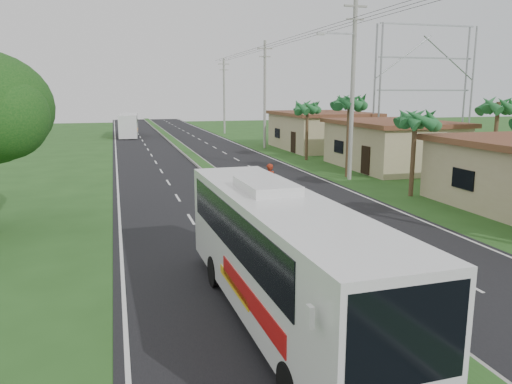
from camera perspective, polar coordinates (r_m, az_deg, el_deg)
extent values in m
plane|color=#264F1D|center=(15.28, 11.78, -11.28)|extent=(180.00, 180.00, 0.00)
cube|color=black|center=(33.63, -4.05, 1.36)|extent=(14.00, 160.00, 0.02)
cube|color=gray|center=(33.62, -4.05, 1.51)|extent=(1.20, 160.00, 0.17)
cube|color=#264F1D|center=(33.60, -4.06, 1.66)|extent=(0.95, 160.00, 0.02)
cube|color=silver|center=(32.96, -15.53, 0.75)|extent=(0.12, 160.00, 0.01)
cube|color=silver|center=(35.58, 6.58, 1.85)|extent=(0.12, 160.00, 0.01)
cube|color=tan|center=(40.40, 15.21, 5.05)|extent=(7.00, 10.00, 3.35)
cube|color=#5B2B20|center=(40.25, 15.34, 7.65)|extent=(7.60, 10.60, 0.32)
cube|color=tan|center=(52.84, 7.39, 6.82)|extent=(8.00, 11.00, 3.50)
cube|color=#5B2B20|center=(52.72, 7.45, 8.89)|extent=(8.60, 11.60, 0.32)
cylinder|color=#473321|center=(29.48, 17.50, 3.96)|extent=(0.26, 0.26, 4.60)
cylinder|color=#473321|center=(35.19, 10.48, 6.07)|extent=(0.26, 0.26, 5.40)
cylinder|color=#473321|center=(43.63, 5.83, 6.78)|extent=(0.26, 0.26, 4.80)
cylinder|color=#473321|center=(36.73, 25.64, 5.20)|extent=(0.26, 0.26, 5.20)
sphere|color=#103D12|center=(21.85, -26.85, 7.73)|extent=(3.40, 3.40, 3.40)
cylinder|color=gray|center=(34.03, 10.97, 11.44)|extent=(0.28, 0.28, 12.00)
cube|color=gray|center=(34.45, 11.32, 20.12)|extent=(1.60, 0.12, 0.12)
cube|color=gray|center=(34.33, 11.26, 18.80)|extent=(1.20, 0.10, 0.10)
cube|color=gray|center=(33.71, 9.29, 17.46)|extent=(2.40, 0.10, 0.10)
cylinder|color=gray|center=(52.68, 1.01, 10.98)|extent=(0.28, 0.28, 11.00)
cube|color=gray|center=(52.87, 1.03, 16.08)|extent=(1.60, 0.12, 0.12)
cube|color=gray|center=(52.81, 1.03, 15.22)|extent=(1.20, 0.10, 0.10)
cylinder|color=gray|center=(72.07, -3.66, 10.86)|extent=(0.28, 0.28, 10.50)
cube|color=gray|center=(72.17, -3.71, 14.39)|extent=(1.60, 0.12, 0.12)
cube|color=gray|center=(72.13, -3.70, 13.76)|extent=(1.20, 0.10, 0.10)
cylinder|color=gray|center=(48.18, 13.96, 11.22)|extent=(0.18, 0.18, 12.00)
cylinder|color=gray|center=(53.80, 23.43, 10.61)|extent=(0.18, 0.18, 12.00)
cylinder|color=gray|center=(49.05, 13.38, 11.25)|extent=(0.18, 0.18, 12.00)
cylinder|color=gray|center=(54.59, 22.76, 10.66)|extent=(0.18, 0.18, 12.00)
cube|color=gray|center=(51.23, 18.64, 10.96)|extent=(10.00, 0.14, 0.14)
cube|color=gray|center=(51.33, 18.86, 14.30)|extent=(10.00, 0.14, 0.14)
cube|color=gray|center=(51.61, 19.08, 17.62)|extent=(10.00, 0.14, 0.14)
cube|color=silver|center=(12.57, 2.77, -7.14)|extent=(2.58, 10.92, 2.85)
cube|color=black|center=(12.88, 1.96, -3.77)|extent=(2.57, 8.75, 1.14)
cube|color=black|center=(7.96, 16.77, -15.45)|extent=(2.04, 0.20, 1.60)
cube|color=#B60F0F|center=(11.82, 4.60, -11.34)|extent=(2.45, 4.77, 0.50)
cube|color=yellow|center=(13.08, 2.32, -10.10)|extent=(2.39, 2.78, 0.23)
cube|color=silver|center=(13.17, 1.21, 0.71)|extent=(1.33, 2.21, 0.25)
cylinder|color=black|center=(10.73, 14.90, -18.93)|extent=(0.32, 0.95, 0.94)
cylinder|color=black|center=(15.38, -4.69, -9.04)|extent=(0.32, 0.95, 0.94)
cylinder|color=black|center=(15.92, 2.58, -8.29)|extent=(0.32, 0.95, 0.94)
cube|color=white|center=(69.05, -14.34, 7.45)|extent=(2.84, 10.39, 2.86)
cube|color=black|center=(69.45, -14.36, 8.18)|extent=(2.73, 7.72, 0.97)
cube|color=orange|center=(68.19, -14.34, 6.95)|extent=(2.57, 5.04, 0.31)
cylinder|color=black|center=(64.94, -15.27, 6.17)|extent=(0.32, 0.87, 0.86)
cylinder|color=black|center=(64.87, -13.52, 6.25)|extent=(0.32, 0.87, 0.86)
cylinder|color=black|center=(72.95, -14.98, 6.71)|extent=(0.32, 0.87, 0.86)
cylinder|color=black|center=(72.89, -13.43, 6.78)|extent=(0.32, 0.87, 0.86)
imported|color=black|center=(24.80, 1.50, -0.94)|extent=(1.81, 0.52, 1.09)
imported|color=maroon|center=(24.62, 1.51, 1.16)|extent=(0.67, 0.44, 1.83)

